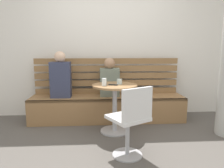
# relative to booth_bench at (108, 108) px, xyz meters

# --- Properties ---
(ground) EXTENTS (8.00, 8.00, 0.00)m
(ground) POSITION_rel_booth_bench_xyz_m (0.00, -1.20, -0.22)
(ground) COLOR #514C47
(back_wall) EXTENTS (5.20, 0.10, 2.90)m
(back_wall) POSITION_rel_booth_bench_xyz_m (0.00, 0.44, 1.23)
(back_wall) COLOR silver
(back_wall) RESTS_ON ground
(booth_bench) EXTENTS (2.70, 0.52, 0.44)m
(booth_bench) POSITION_rel_booth_bench_xyz_m (0.00, 0.00, 0.00)
(booth_bench) COLOR olive
(booth_bench) RESTS_ON ground
(booth_backrest) EXTENTS (2.65, 0.04, 0.66)m
(booth_backrest) POSITION_rel_booth_bench_xyz_m (0.00, 0.24, 0.56)
(booth_backrest) COLOR olive
(booth_backrest) RESTS_ON booth_bench
(cafe_table) EXTENTS (0.68, 0.68, 0.74)m
(cafe_table) POSITION_rel_booth_bench_xyz_m (0.08, -0.54, 0.30)
(cafe_table) COLOR #ADADB2
(cafe_table) RESTS_ON ground
(white_chair) EXTENTS (0.54, 0.54, 0.85)m
(white_chair) POSITION_rel_booth_bench_xyz_m (0.21, -1.34, 0.24)
(white_chair) COLOR #ADADB2
(white_chair) RESTS_ON ground
(person_adult) EXTENTS (0.34, 0.22, 0.79)m
(person_adult) POSITION_rel_booth_bench_xyz_m (-0.81, -0.00, 0.58)
(person_adult) COLOR #333851
(person_adult) RESTS_ON booth_bench
(person_child_left) EXTENTS (0.34, 0.22, 0.68)m
(person_child_left) POSITION_rel_booth_bench_xyz_m (0.04, 0.04, 0.52)
(person_child_left) COLOR slate
(person_child_left) RESTS_ON booth_bench
(cup_glass_short) EXTENTS (0.08, 0.08, 0.08)m
(cup_glass_short) POSITION_rel_booth_bench_xyz_m (0.16, -0.50, 0.56)
(cup_glass_short) COLOR silver
(cup_glass_short) RESTS_ON cafe_table
(cup_water_clear) EXTENTS (0.07, 0.07, 0.11)m
(cup_water_clear) POSITION_rel_booth_bench_xyz_m (-0.08, -0.63, 0.57)
(cup_water_clear) COLOR white
(cup_water_clear) RESTS_ON cafe_table
(phone_on_table) EXTENTS (0.16, 0.12, 0.01)m
(phone_on_table) POSITION_rel_booth_bench_xyz_m (0.06, -0.57, 0.52)
(phone_on_table) COLOR black
(phone_on_table) RESTS_ON cafe_table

